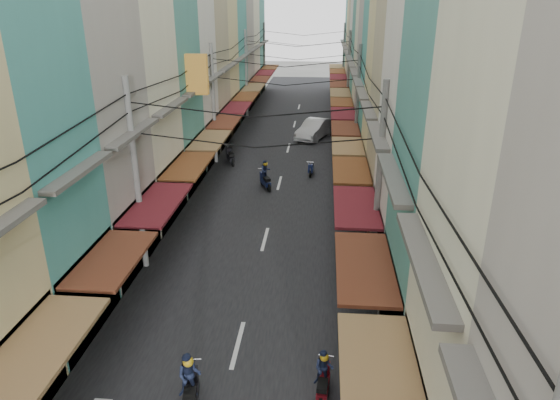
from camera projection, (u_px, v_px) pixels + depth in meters
The scene contains 14 objects.
ground at pixel (247, 311), 18.76m from camera, with size 160.00×160.00×0.00m, color #61625D.
road at pixel (286, 156), 37.22m from camera, with size 10.00×80.00×0.02m, color black.
sidewalk_left at pixel (201, 153), 37.74m from camera, with size 3.00×80.00×0.06m, color slate.
sidewalk_right at pixel (374, 158), 36.69m from camera, with size 3.00×80.00×0.06m, color slate.
building_row_left at pixel (156, 18), 31.01m from camera, with size 7.80×67.67×23.70m.
building_row_right at pixel (415, 25), 29.76m from camera, with size 7.80×68.98×22.59m.
utility_poles at pixel (281, 75), 30.14m from camera, with size 10.20×66.13×8.20m.
white_car at pixel (314, 138), 41.89m from camera, with size 5.54×2.17×1.95m, color silver.
bicycle at pixel (417, 284), 20.49m from camera, with size 0.59×1.58×1.09m, color black.
moving_scooters at pixel (257, 239), 23.16m from camera, with size 7.11×24.64×1.94m.
parked_scooters at pixel (390, 395), 14.12m from camera, with size 12.86×12.15×1.01m.
pedestrians at pixel (124, 268), 19.72m from camera, with size 11.70×22.04×2.18m.
market_umbrella at pixel (436, 373), 12.34m from camera, with size 2.48×2.48×2.62m.
traffic_sign at pixel (381, 279), 17.00m from camera, with size 0.10×0.61×2.80m.
Camera 1 is at (2.63, -15.64, 10.92)m, focal length 32.00 mm.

